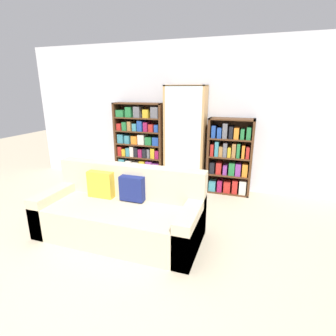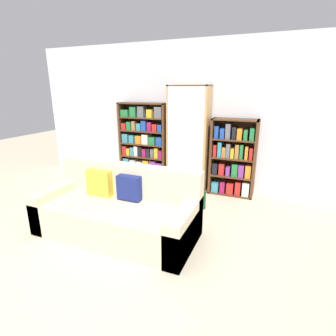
{
  "view_description": "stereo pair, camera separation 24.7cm",
  "coord_description": "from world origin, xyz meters",
  "px_view_note": "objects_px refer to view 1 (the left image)",
  "views": [
    {
      "loc": [
        1.37,
        -2.07,
        1.86
      ],
      "look_at": [
        0.12,
        1.59,
        0.68
      ],
      "focal_mm": 28.0,
      "sensor_mm": 36.0,
      "label": 1
    },
    {
      "loc": [
        1.6,
        -1.99,
        1.86
      ],
      "look_at": [
        0.12,
        1.59,
        0.68
      ],
      "focal_mm": 28.0,
      "sensor_mm": 36.0,
      "label": 2
    }
  ],
  "objects_px": {
    "bookshelf_left": "(140,145)",
    "couch": "(121,213)",
    "wine_bottle": "(203,199)",
    "bookshelf_right": "(230,159)",
    "display_cabinet": "(185,139)"
  },
  "relations": [
    {
      "from": "bookshelf_right",
      "to": "couch",
      "type": "bearing_deg",
      "value": -120.99
    },
    {
      "from": "wine_bottle",
      "to": "bookshelf_right",
      "type": "bearing_deg",
      "value": 69.12
    },
    {
      "from": "bookshelf_left",
      "to": "bookshelf_right",
      "type": "bearing_deg",
      "value": 0.02
    },
    {
      "from": "couch",
      "to": "bookshelf_right",
      "type": "distance_m",
      "value": 2.29
    },
    {
      "from": "display_cabinet",
      "to": "wine_bottle",
      "type": "relative_size",
      "value": 5.39
    },
    {
      "from": "bookshelf_left",
      "to": "display_cabinet",
      "type": "distance_m",
      "value": 0.95
    },
    {
      "from": "bookshelf_left",
      "to": "wine_bottle",
      "type": "height_order",
      "value": "bookshelf_left"
    },
    {
      "from": "couch",
      "to": "wine_bottle",
      "type": "xyz_separation_m",
      "value": [
        0.86,
        1.14,
        -0.15
      ]
    },
    {
      "from": "bookshelf_left",
      "to": "couch",
      "type": "bearing_deg",
      "value": -72.94
    },
    {
      "from": "display_cabinet",
      "to": "couch",
      "type": "bearing_deg",
      "value": -99.85
    },
    {
      "from": "wine_bottle",
      "to": "couch",
      "type": "bearing_deg",
      "value": -127.06
    },
    {
      "from": "bookshelf_right",
      "to": "wine_bottle",
      "type": "bearing_deg",
      "value": -110.88
    },
    {
      "from": "bookshelf_right",
      "to": "wine_bottle",
      "type": "xyz_separation_m",
      "value": [
        -0.31,
        -0.8,
        -0.5
      ]
    },
    {
      "from": "wine_bottle",
      "to": "display_cabinet",
      "type": "bearing_deg",
      "value": 123.74
    },
    {
      "from": "couch",
      "to": "wine_bottle",
      "type": "distance_m",
      "value": 1.44
    }
  ]
}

